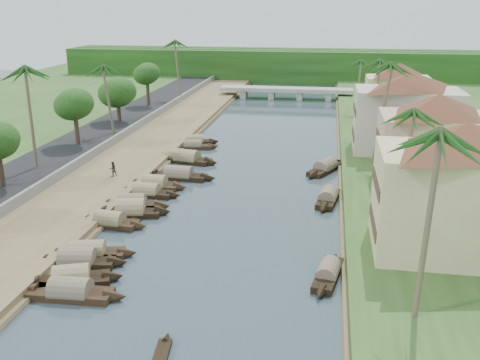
% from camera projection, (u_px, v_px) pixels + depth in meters
% --- Properties ---
extents(ground, '(220.00, 220.00, 0.00)m').
position_uv_depth(ground, '(217.00, 237.00, 46.84)').
color(ground, '#32424C').
rests_on(ground, ground).
extents(left_bank, '(10.00, 180.00, 0.80)m').
position_uv_depth(left_bank, '(126.00, 161.00, 67.92)').
color(left_bank, brown).
rests_on(left_bank, ground).
extents(right_bank, '(16.00, 180.00, 1.20)m').
position_uv_depth(right_bank, '(411.00, 173.00, 62.42)').
color(right_bank, '#2C4B1E').
rests_on(right_bank, ground).
extents(road, '(8.00, 180.00, 1.40)m').
position_uv_depth(road, '(63.00, 156.00, 69.15)').
color(road, black).
rests_on(road, ground).
extents(retaining_wall, '(0.40, 180.00, 1.10)m').
position_uv_depth(retaining_wall, '(94.00, 153.00, 68.27)').
color(retaining_wall, slate).
rests_on(retaining_wall, left_bank).
extents(treeline, '(120.00, 14.00, 8.00)m').
position_uv_depth(treeline, '(295.00, 65.00, 139.19)').
color(treeline, '#16350E').
rests_on(treeline, ground).
extents(bridge, '(28.00, 4.00, 2.40)m').
position_uv_depth(bridge, '(286.00, 91.00, 113.69)').
color(bridge, '#999A90').
rests_on(bridge, ground).
extents(building_near, '(14.85, 14.85, 10.20)m').
position_uv_depth(building_near, '(459.00, 188.00, 40.00)').
color(building_near, beige).
rests_on(building_near, right_bank).
extents(building_mid, '(14.11, 14.11, 9.70)m').
position_uv_depth(building_mid, '(434.00, 140.00, 54.90)').
color(building_mid, '#C9A48E').
rests_on(building_mid, right_bank).
extents(building_far, '(15.59, 15.59, 10.20)m').
position_uv_depth(building_far, '(407.00, 111.00, 68.09)').
color(building_far, beige).
rests_on(building_far, right_bank).
extents(building_distant, '(12.62, 12.62, 9.20)m').
position_uv_depth(building_distant, '(397.00, 91.00, 86.81)').
color(building_distant, beige).
rests_on(building_distant, right_bank).
extents(sampan_0, '(8.27, 2.09, 2.17)m').
position_uv_depth(sampan_0, '(71.00, 292.00, 37.16)').
color(sampan_0, black).
rests_on(sampan_0, ground).
extents(sampan_1, '(7.70, 4.33, 2.25)m').
position_uv_depth(sampan_1, '(72.00, 280.00, 38.85)').
color(sampan_1, black).
rests_on(sampan_1, ground).
extents(sampan_2, '(8.18, 3.37, 2.13)m').
position_uv_depth(sampan_2, '(88.00, 253.00, 42.96)').
color(sampan_2, black).
rests_on(sampan_2, ground).
extents(sampan_3, '(8.19, 2.81, 2.17)m').
position_uv_depth(sampan_3, '(78.00, 261.00, 41.65)').
color(sampan_3, black).
rests_on(sampan_3, ground).
extents(sampan_4, '(7.51, 2.21, 2.12)m').
position_uv_depth(sampan_4, '(110.00, 222.00, 49.07)').
color(sampan_4, black).
rests_on(sampan_4, ground).
extents(sampan_5, '(8.14, 3.52, 2.49)m').
position_uv_depth(sampan_5, '(131.00, 211.00, 51.55)').
color(sampan_5, black).
rests_on(sampan_5, ground).
extents(sampan_6, '(7.95, 2.75, 2.32)m').
position_uv_depth(sampan_6, '(132.00, 205.00, 53.21)').
color(sampan_6, black).
rests_on(sampan_6, ground).
extents(sampan_7, '(7.76, 1.98, 2.07)m').
position_uv_depth(sampan_7, '(147.00, 192.00, 56.72)').
color(sampan_7, black).
rests_on(sampan_7, ground).
extents(sampan_8, '(7.48, 2.15, 2.30)m').
position_uv_depth(sampan_8, '(155.00, 185.00, 59.04)').
color(sampan_8, black).
rests_on(sampan_8, ground).
extents(sampan_9, '(9.21, 2.24, 2.30)m').
position_uv_depth(sampan_9, '(179.00, 175.00, 62.31)').
color(sampan_9, black).
rests_on(sampan_9, ground).
extents(sampan_10, '(7.40, 3.17, 2.03)m').
position_uv_depth(sampan_10, '(177.00, 158.00, 69.46)').
color(sampan_10, black).
rests_on(sampan_10, ground).
extents(sampan_11, '(8.98, 3.66, 2.48)m').
position_uv_depth(sampan_11, '(187.00, 159.00, 68.78)').
color(sampan_11, black).
rests_on(sampan_11, ground).
extents(sampan_12, '(7.44, 2.52, 1.80)m').
position_uv_depth(sampan_12, '(193.00, 146.00, 75.06)').
color(sampan_12, black).
rests_on(sampan_12, ground).
extents(sampan_13, '(7.29, 3.28, 1.99)m').
position_uv_depth(sampan_13, '(195.00, 141.00, 77.58)').
color(sampan_13, black).
rests_on(sampan_13, ground).
extents(sampan_14, '(2.65, 7.57, 1.86)m').
position_uv_depth(sampan_14, '(328.00, 273.00, 39.78)').
color(sampan_14, black).
rests_on(sampan_14, ground).
extents(sampan_15, '(2.74, 7.95, 2.11)m').
position_uv_depth(sampan_15, '(328.00, 198.00, 55.14)').
color(sampan_15, black).
rests_on(sampan_15, ground).
extents(sampan_16, '(5.43, 8.83, 2.20)m').
position_uv_depth(sampan_16, '(325.00, 168.00, 65.16)').
color(sampan_16, black).
rests_on(sampan_16, ground).
extents(canoe_1, '(4.77, 3.00, 0.80)m').
position_uv_depth(canoe_1, '(116.00, 223.00, 49.67)').
color(canoe_1, black).
rests_on(canoe_1, ground).
extents(canoe_2, '(5.53, 1.08, 0.80)m').
position_uv_depth(canoe_2, '(194.00, 164.00, 67.98)').
color(canoe_2, black).
rests_on(canoe_2, ground).
extents(palm_0, '(3.20, 3.20, 13.13)m').
position_uv_depth(palm_0, '(437.00, 138.00, 29.42)').
color(palm_0, '#6E5F49').
rests_on(palm_0, ground).
extents(palm_1, '(3.20, 3.20, 10.73)m').
position_uv_depth(palm_1, '(407.00, 113.00, 47.70)').
color(palm_1, '#6E5F49').
rests_on(palm_1, ground).
extents(palm_2, '(3.20, 3.20, 13.23)m').
position_uv_depth(palm_2, '(383.00, 67.00, 61.31)').
color(palm_2, '#6E5F49').
rests_on(palm_2, ground).
extents(palm_3, '(3.20, 3.20, 11.99)m').
position_uv_depth(palm_3, '(379.00, 62.00, 76.98)').
color(palm_3, '#6E5F49').
rests_on(palm_3, ground).
extents(palm_5, '(3.20, 3.20, 12.94)m').
position_uv_depth(palm_5, '(25.00, 71.00, 58.49)').
color(palm_5, '#6E5F49').
rests_on(palm_5, ground).
extents(palm_6, '(3.20, 3.20, 11.17)m').
position_uv_depth(palm_6, '(108.00, 68.00, 75.42)').
color(palm_6, '#6E5F49').
rests_on(palm_6, ground).
extents(palm_7, '(3.20, 3.20, 10.41)m').
position_uv_depth(palm_7, '(360.00, 62.00, 91.90)').
color(palm_7, '#6E5F49').
rests_on(palm_7, ground).
extents(palm_8, '(3.20, 3.20, 12.58)m').
position_uv_depth(palm_8, '(178.00, 43.00, 103.90)').
color(palm_8, '#6E5F49').
rests_on(palm_8, ground).
extents(tree_3, '(4.78, 4.78, 7.41)m').
position_uv_depth(tree_3, '(74.00, 105.00, 70.34)').
color(tree_3, '#483A29').
rests_on(tree_3, ground).
extents(tree_4, '(5.47, 5.47, 6.89)m').
position_uv_depth(tree_4, '(118.00, 93.00, 84.55)').
color(tree_4, '#483A29').
rests_on(tree_4, ground).
extents(tree_5, '(4.43, 4.43, 7.63)m').
position_uv_depth(tree_5, '(147.00, 74.00, 97.68)').
color(tree_5, '#483A29').
rests_on(tree_5, ground).
extents(tree_6, '(4.66, 4.66, 6.67)m').
position_uv_depth(tree_6, '(444.00, 113.00, 69.53)').
color(tree_6, '#483A29').
rests_on(tree_6, ground).
extents(person_far, '(1.04, 1.03, 1.70)m').
position_uv_depth(person_far, '(113.00, 169.00, 60.62)').
color(person_far, '#393028').
rests_on(person_far, left_bank).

